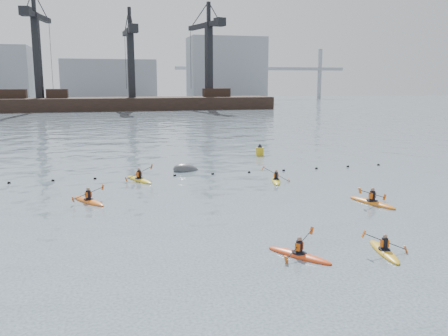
{
  "coord_description": "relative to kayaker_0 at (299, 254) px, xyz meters",
  "views": [
    {
      "loc": [
        -7.12,
        -13.52,
        7.31
      ],
      "look_at": [
        -1.15,
        10.13,
        2.8
      ],
      "focal_mm": 38.0,
      "sensor_mm": 36.0,
      "label": 1
    }
  ],
  "objects": [
    {
      "name": "kayaker_4",
      "position": [
        7.73,
        7.05,
        0.01
      ],
      "size": [
        2.33,
        3.54,
        1.27
      ],
      "rotation": [
        0.0,
        0.0,
        3.45
      ],
      "color": "orange",
      "rests_on": "ground"
    },
    {
      "name": "ground",
      "position": [
        -0.6,
        -4.1,
        -0.09
      ],
      "size": [
        400.0,
        400.0,
        0.0
      ],
      "primitive_type": "plane",
      "color": "#35444E",
      "rests_on": "ground"
    },
    {
      "name": "skyline",
      "position": [
        1.64,
        146.17,
        9.15
      ],
      "size": [
        141.0,
        28.0,
        22.0
      ],
      "color": "gray",
      "rests_on": "ground"
    },
    {
      "name": "float_line",
      "position": [
        -1.1,
        18.43,
        -0.06
      ],
      "size": [
        33.24,
        0.73,
        0.24
      ],
      "color": "black",
      "rests_on": "ground"
    },
    {
      "name": "kayaker_2",
      "position": [
        -8.87,
        11.64,
        0.0
      ],
      "size": [
        2.28,
        3.07,
        1.06
      ],
      "rotation": [
        0.0,
        0.0,
        0.57
      ],
      "color": "orange",
      "rests_on": "ground"
    },
    {
      "name": "nav_buoy",
      "position": [
        7.08,
        26.48,
        0.32
      ],
      "size": [
        0.75,
        0.75,
        1.37
      ],
      "color": "gold",
      "rests_on": "ground"
    },
    {
      "name": "kayaker_3",
      "position": [
        4.37,
        14.54,
        -0.0
      ],
      "size": [
        2.09,
        3.09,
        1.26
      ],
      "rotation": [
        0.0,
        0.0,
        -0.3
      ],
      "color": "gold",
      "rests_on": "ground"
    },
    {
      "name": "kayaker_0",
      "position": [
        0.0,
        0.0,
        0.0
      ],
      "size": [
        2.3,
        2.88,
        1.17
      ],
      "rotation": [
        0.0,
        0.0,
        0.62
      ],
      "color": "red",
      "rests_on": "ground"
    },
    {
      "name": "kayaker_1",
      "position": [
        3.74,
        -0.49,
        -0.0
      ],
      "size": [
        2.04,
        3.02,
        1.13
      ],
      "rotation": [
        0.0,
        0.0,
        -0.18
      ],
      "color": "gold",
      "rests_on": "ground"
    },
    {
      "name": "mooring_buoy",
      "position": [
        -1.36,
        20.34,
        -0.09
      ],
      "size": [
        2.71,
        1.89,
        1.58
      ],
      "primitive_type": "ellipsoid",
      "rotation": [
        0.0,
        0.21,
        0.24
      ],
      "color": "#3D4042",
      "rests_on": "ground"
    },
    {
      "name": "barge_pier",
      "position": [
        -0.82,
        105.89,
        1.8
      ],
      "size": [
        72.0,
        19.3,
        29.5
      ],
      "color": "black",
      "rests_on": "ground"
    },
    {
      "name": "kayaker_5",
      "position": [
        -5.4,
        17.27,
        0.01
      ],
      "size": [
        2.16,
        3.35,
        1.23
      ],
      "rotation": [
        0.0,
        0.0,
        0.44
      ],
      "color": "gold",
      "rests_on": "ground"
    }
  ]
}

